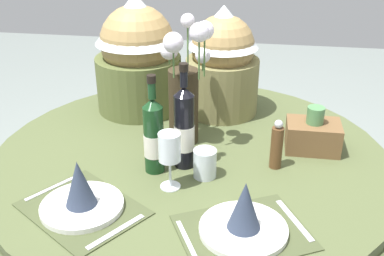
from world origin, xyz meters
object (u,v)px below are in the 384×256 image
place_setting_right (244,219)px  pepper_mill (277,146)px  wine_bottle_right (154,136)px  woven_basket_side_right (313,135)px  dining_table (191,182)px  gift_tub_back_left (138,51)px  flower_vase (185,88)px  wine_glass_left (169,149)px  wine_bottle_left (184,128)px  gift_tub_back_centre (223,58)px  place_setting_left (81,196)px  tumbler_near_left (205,163)px

place_setting_right → pepper_mill: bearing=76.6°
wine_bottle_right → woven_basket_side_right: wine_bottle_right is taller
dining_table → gift_tub_back_left: bearing=127.6°
place_setting_right → pepper_mill: size_ratio=2.42×
place_setting_right → flower_vase: flower_vase is taller
wine_glass_left → woven_basket_side_right: bearing=34.9°
flower_vase → wine_bottle_left: (0.03, -0.17, -0.07)m
flower_vase → gift_tub_back_left: size_ratio=0.96×
wine_bottle_left → gift_tub_back_left: (-0.27, 0.44, 0.11)m
gift_tub_back_left → gift_tub_back_centre: gift_tub_back_left is taller
place_setting_left → tumbler_near_left: (0.33, 0.23, 0.00)m
place_setting_right → woven_basket_side_right: size_ratio=2.25×
wine_bottle_left → gift_tub_back_left: 0.53m
place_setting_right → wine_bottle_right: 0.42m
dining_table → flower_vase: bearing=112.8°
wine_bottle_right → flower_vase: bearing=73.2°
dining_table → wine_bottle_right: (-0.10, -0.13, 0.25)m
place_setting_left → gift_tub_back_centre: 0.84m
wine_bottle_right → gift_tub_back_left: size_ratio=0.69×
flower_vase → gift_tub_back_left: gift_tub_back_left is taller
place_setting_right → wine_bottle_left: wine_bottle_left is taller
woven_basket_side_right → gift_tub_back_centre: bearing=141.4°
wine_bottle_right → gift_tub_back_left: gift_tub_back_left is taller
wine_glass_left → gift_tub_back_centre: size_ratio=0.42×
wine_bottle_left → wine_bottle_right: size_ratio=1.08×
wine_glass_left → pepper_mill: size_ratio=1.08×
wine_bottle_left → tumbler_near_left: wine_bottle_left is taller
dining_table → pepper_mill: 0.36m
tumbler_near_left → gift_tub_back_centre: 0.55m
place_setting_right → flower_vase: size_ratio=0.91×
wine_bottle_right → wine_bottle_left: bearing=26.8°
dining_table → flower_vase: size_ratio=3.07×
flower_vase → wine_glass_left: bearing=-89.0°
pepper_mill → gift_tub_back_centre: size_ratio=0.39×
tumbler_near_left → gift_tub_back_left: gift_tub_back_left is taller
place_setting_left → place_setting_right: size_ratio=1.02×
wine_glass_left → dining_table: bearing=82.9°
place_setting_right → wine_bottle_left: (-0.22, 0.32, 0.09)m
dining_table → wine_glass_left: 0.34m
dining_table → flower_vase: (-0.03, 0.08, 0.33)m
dining_table → flower_vase: flower_vase is taller
flower_vase → gift_tub_back_centre: 0.31m
gift_tub_back_left → woven_basket_side_right: gift_tub_back_left is taller
wine_bottle_right → tumbler_near_left: wine_bottle_right is taller
wine_bottle_left → place_setting_left: bearing=-130.8°
tumbler_near_left → pepper_mill: bearing=22.3°
place_setting_left → wine_bottle_right: 0.30m
flower_vase → wine_bottle_right: flower_vase is taller
wine_glass_left → gift_tub_back_left: (-0.25, 0.58, 0.12)m
wine_bottle_right → tumbler_near_left: bearing=-3.8°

